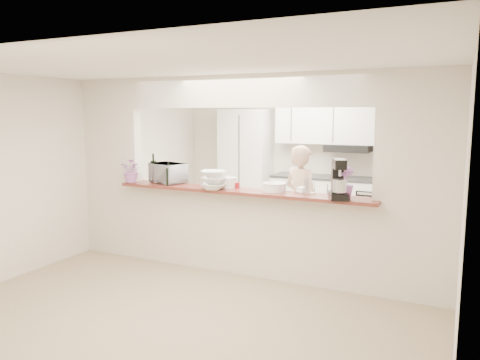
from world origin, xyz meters
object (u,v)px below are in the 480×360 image
Objects in this scene: refrigerator at (431,189)px; stand_mixer at (339,181)px; person at (301,203)px; toaster_oven at (168,173)px.

stand_mixer is (-0.81, -2.79, 0.44)m from refrigerator.
refrigerator is 1.07× the size of person.
refrigerator is 4.14m from toaster_oven.
person is at bearing -131.91° from refrigerator.
stand_mixer is (2.39, -0.19, 0.07)m from toaster_oven.
refrigerator is at bearing 73.87° from stand_mixer.
person is (-1.57, -1.75, -0.05)m from refrigerator.
toaster_oven is at bearing -140.91° from refrigerator.
stand_mixer is at bearing -106.13° from refrigerator.
toaster_oven is at bearing 52.93° from person.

